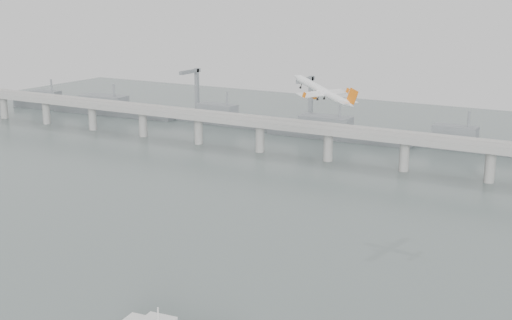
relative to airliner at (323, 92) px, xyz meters
The scene contains 4 objects.
ground 116.04m from the airliner, 96.57° to the right, with size 900.00×900.00×0.00m, color #576563.
bridge 111.32m from the airliner, 96.97° to the left, with size 800.00×22.00×23.90m.
distant_fleet 242.12m from the airliner, 134.96° to the left, with size 453.00×60.90×40.00m.
airliner is the anchor object (origin of this frame).
Camera 1 is at (141.10, -191.31, 107.42)m, focal length 48.00 mm.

